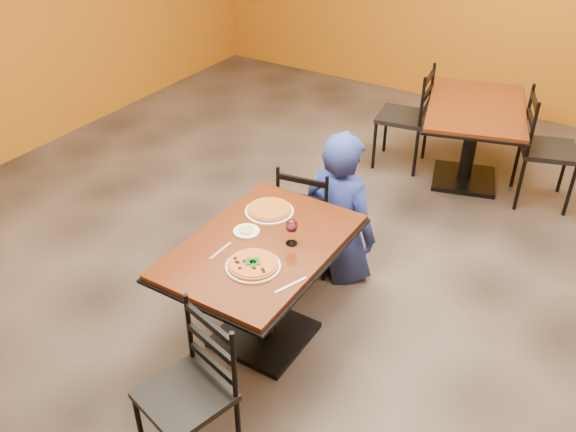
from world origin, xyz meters
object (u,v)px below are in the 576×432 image
Objects in this scene: table_second at (473,126)px; pizza_main at (253,264)px; pizza_far at (269,209)px; plate_main at (253,266)px; wine_glass at (292,231)px; side_plate at (247,231)px; table_main at (262,269)px; chair_main_near at (185,397)px; chair_second_right at (549,150)px; chair_main_far at (310,213)px; plate_far at (269,211)px; diner at (341,205)px; chair_second_left at (403,117)px.

pizza_main reaches higher than table_second.
pizza_far is (-0.59, -2.38, 0.21)m from table_second.
plate_main is at bearing -65.86° from pizza_far.
pizza_main is at bearing -102.04° from wine_glass.
table_main is at bearing -19.14° from side_plate.
chair_main_near is at bearing -84.33° from plate_main.
chair_main_near reaches higher than pizza_far.
chair_main_near reaches higher than side_plate.
table_second is at bearing 83.48° from wine_glass.
chair_main_far is at bearing 126.97° from chair_second_right.
chair_main_far is 2.79× the size of plate_far.
chair_second_right is (0.66, 0.00, -0.07)m from table_second.
plate_main reaches higher than table_main.
diner is at bearing 69.86° from plate_far.
table_main is 0.25m from side_plate.
table_second is 1.27× the size of diner.
plate_main is 1.00× the size of plate_far.
chair_main_near is 2.85× the size of plate_far.
side_plate is at bearing -102.59° from table_second.
plate_far is at bearing 133.92° from chair_second_right.
chair_second_left is at bearing 91.59° from plate_far.
table_main is at bearing 114.53° from chair_main_near.
wine_glass is at bearing 141.49° from chair_second_right.
chair_second_right is 3.09m from pizza_main.
chair_second_right is (1.32, 0.00, 0.01)m from chair_second_left.
plate_main is at bearing 93.64° from chair_main_far.
table_main is at bearing 91.35° from diner.
chair_main_near is 3.74m from chair_second_right.
chair_main_near is 0.78× the size of diner.
diner is 1.12m from pizza_main.
chair_main_far is at bearing 91.39° from plate_far.
plate_far is at bearing -104.03° from table_second.
chair_second_right reaches higher than pizza_far.
chair_second_right is at bearing 67.60° from table_main.
diner is at bearing 107.78° from chair_main_near.
chair_second_left reaches higher than table_second.
pizza_main is (-1.02, -2.90, 0.28)m from chair_second_right.
chair_second_right reaches higher than chair_main_near.
chair_second_left is 2.40m from pizza_far.
pizza_far reaches higher than table_main.
chair_second_left is at bearing 94.54° from table_main.
chair_main_far is at bearing 102.95° from plate_main.
plate_far is 1.72× the size of wine_glass.
plate_main is 0.57m from plate_far.
wine_glass reaches higher than chair_main_far.
pizza_far is at bearing 133.92° from chair_second_right.
chair_second_left is at bearing -97.66° from chair_main_far.
chair_second_left is (-0.21, 2.69, -0.07)m from table_main.
plate_main is 0.02m from pizza_main.
chair_main_near is (0.16, -0.93, -0.12)m from table_main.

